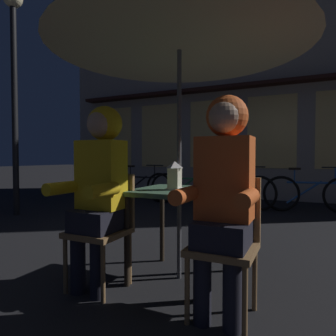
{
  "coord_description": "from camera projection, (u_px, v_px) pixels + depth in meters",
  "views": [
    {
      "loc": [
        0.95,
        -2.24,
        1.0
      ],
      "look_at": [
        0.0,
        -0.22,
        0.92
      ],
      "focal_mm": 31.8,
      "sensor_mm": 36.0,
      "label": 1
    }
  ],
  "objects": [
    {
      "name": "ground_plane",
      "position": [
        179.0,
        278.0,
        2.47
      ],
      "size": [
        60.0,
        60.0,
        0.0
      ],
      "primitive_type": "plane",
      "color": "black"
    },
    {
      "name": "person_left_hooded",
      "position": [
        99.0,
        178.0,
        2.26
      ],
      "size": [
        0.45,
        0.56,
        1.4
      ],
      "color": "black",
      "rests_on": "ground_plane"
    },
    {
      "name": "bicycle_nearest",
      "position": [
        140.0,
        186.0,
        6.93
      ],
      "size": [
        1.68,
        0.16,
        0.84
      ],
      "color": "black",
      "rests_on": "ground_plane"
    },
    {
      "name": "person_right_hooded",
      "position": [
        224.0,
        182.0,
        1.85
      ],
      "size": [
        0.45,
        0.56,
        1.4
      ],
      "color": "black",
      "rests_on": "ground_plane"
    },
    {
      "name": "cafe_table",
      "position": [
        179.0,
        202.0,
        2.45
      ],
      "size": [
        0.72,
        0.72,
        0.74
      ],
      "color": "#42664C",
      "rests_on": "ground_plane"
    },
    {
      "name": "chair_left",
      "position": [
        104.0,
        223.0,
        2.32
      ],
      "size": [
        0.4,
        0.4,
        0.87
      ],
      "color": "olive",
      "rests_on": "ground_plane"
    },
    {
      "name": "bicycle_third",
      "position": [
        234.0,
        190.0,
        5.92
      ],
      "size": [
        1.65,
        0.39,
        0.84
      ],
      "color": "black",
      "rests_on": "ground_plane"
    },
    {
      "name": "chair_right",
      "position": [
        225.0,
        237.0,
        1.91
      ],
      "size": [
        0.4,
        0.4,
        0.87
      ],
      "color": "olive",
      "rests_on": "ground_plane"
    },
    {
      "name": "patio_umbrella",
      "position": [
        179.0,
        26.0,
        2.4
      ],
      "size": [
        2.1,
        2.1,
        2.31
      ],
      "color": "#4C4C51",
      "rests_on": "ground_plane"
    },
    {
      "name": "shopfront_building",
      "position": [
        243.0,
        75.0,
        7.47
      ],
      "size": [
        10.0,
        0.93,
        6.2
      ],
      "color": "#9E9389",
      "rests_on": "ground_plane"
    },
    {
      "name": "bicycle_second",
      "position": [
        188.0,
        187.0,
        6.49
      ],
      "size": [
        1.65,
        0.44,
        0.84
      ],
      "color": "black",
      "rests_on": "ground_plane"
    },
    {
      "name": "bicycle_fourth",
      "position": [
        311.0,
        193.0,
        5.4
      ],
      "size": [
        1.66,
        0.34,
        0.84
      ],
      "color": "black",
      "rests_on": "ground_plane"
    },
    {
      "name": "street_lamp",
      "position": [
        14.0,
        58.0,
        5.1
      ],
      "size": [
        0.32,
        0.32,
        3.88
      ],
      "color": "black",
      "rests_on": "ground_plane"
    },
    {
      "name": "lantern",
      "position": [
        175.0,
        175.0,
        2.4
      ],
      "size": [
        0.11,
        0.11,
        0.23
      ],
      "color": "white",
      "rests_on": "cafe_table"
    }
  ]
}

